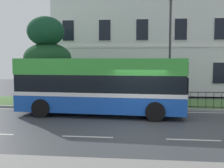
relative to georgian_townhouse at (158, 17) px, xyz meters
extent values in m
cube|color=#3D4044|center=(-1.61, -13.78, -6.91)|extent=(60.00, 56.00, 0.06)
cube|color=silver|center=(-1.61, -10.13, -6.88)|extent=(54.00, 0.14, 0.01)
cube|color=silver|center=(-3.61, -15.58, -6.88)|extent=(2.00, 0.12, 0.01)
cube|color=silver|center=(0.39, -15.58, -6.88)|extent=(2.00, 0.12, 0.01)
cube|color=#9E9E99|center=(-1.61, -9.66, -6.82)|extent=(57.00, 0.24, 0.12)
cube|color=#4F783D|center=(-1.61, -7.54, -6.82)|extent=(57.00, 4.00, 0.12)
cube|color=silver|center=(0.00, 0.01, -1.31)|extent=(17.72, 8.23, 10.91)
cube|color=white|center=(0.00, -4.14, -2.84)|extent=(17.72, 0.06, 0.20)
cube|color=#2D333D|center=(0.00, -4.15, -5.66)|extent=(1.10, 0.06, 2.20)
cube|color=white|center=(-7.38, -4.15, -4.92)|extent=(1.03, 0.04, 1.72)
cube|color=black|center=(-7.38, -4.17, -4.92)|extent=(0.93, 0.03, 1.62)
cube|color=white|center=(-4.43, -4.15, -4.92)|extent=(1.03, 0.04, 1.72)
cube|color=black|center=(-4.43, -4.17, -4.92)|extent=(0.93, 0.03, 1.62)
cube|color=white|center=(-1.48, -4.15, -4.92)|extent=(1.03, 0.04, 1.72)
cube|color=black|center=(-1.48, -4.17, -4.92)|extent=(0.93, 0.03, 1.62)
cube|color=white|center=(1.48, -4.15, -4.92)|extent=(1.03, 0.04, 1.72)
cube|color=black|center=(1.48, -4.17, -4.92)|extent=(0.93, 0.03, 1.62)
cube|color=white|center=(4.43, -4.15, -4.92)|extent=(1.03, 0.04, 1.72)
cube|color=black|center=(4.43, -4.17, -4.92)|extent=(0.93, 0.03, 1.62)
cube|color=white|center=(-7.38, -4.15, -1.56)|extent=(1.03, 0.04, 1.72)
cube|color=black|center=(-7.38, -4.17, -1.56)|extent=(0.93, 0.03, 1.62)
cube|color=white|center=(-4.43, -4.15, -1.56)|extent=(1.03, 0.04, 1.72)
cube|color=black|center=(-4.43, -4.17, -1.56)|extent=(0.93, 0.03, 1.62)
cube|color=white|center=(-1.48, -4.15, -1.56)|extent=(1.03, 0.04, 1.72)
cube|color=black|center=(-1.48, -4.17, -1.56)|extent=(0.93, 0.03, 1.62)
cube|color=white|center=(1.48, -4.15, -1.56)|extent=(1.03, 0.04, 1.72)
cube|color=black|center=(1.48, -4.17, -1.56)|extent=(0.93, 0.03, 1.62)
cube|color=white|center=(4.43, -4.15, -1.56)|extent=(1.03, 0.04, 1.72)
cube|color=black|center=(4.43, -4.17, -1.56)|extent=(0.93, 0.03, 1.62)
cube|color=black|center=(0.00, -9.38, -5.81)|extent=(15.40, 0.04, 0.04)
cube|color=black|center=(0.00, -9.38, -6.68)|extent=(15.40, 0.04, 0.04)
cylinder|color=black|center=(-7.70, -9.38, -6.29)|extent=(0.02, 0.02, 0.95)
cylinder|color=black|center=(-7.25, -9.38, -6.29)|extent=(0.02, 0.02, 0.95)
cylinder|color=black|center=(-6.79, -9.38, -6.29)|extent=(0.02, 0.02, 0.95)
cylinder|color=black|center=(-6.34, -9.38, -6.29)|extent=(0.02, 0.02, 0.95)
cylinder|color=black|center=(-5.89, -9.38, -6.29)|extent=(0.02, 0.02, 0.95)
cylinder|color=black|center=(-5.43, -9.38, -6.29)|extent=(0.02, 0.02, 0.95)
cylinder|color=black|center=(-4.98, -9.38, -6.29)|extent=(0.02, 0.02, 0.95)
cylinder|color=black|center=(-4.53, -9.38, -6.29)|extent=(0.02, 0.02, 0.95)
cylinder|color=black|center=(-4.08, -9.38, -6.29)|extent=(0.02, 0.02, 0.95)
cylinder|color=black|center=(-3.62, -9.38, -6.29)|extent=(0.02, 0.02, 0.95)
cylinder|color=black|center=(-3.17, -9.38, -6.29)|extent=(0.02, 0.02, 0.95)
cylinder|color=black|center=(-2.72, -9.38, -6.29)|extent=(0.02, 0.02, 0.95)
cylinder|color=black|center=(-2.26, -9.38, -6.29)|extent=(0.02, 0.02, 0.95)
cylinder|color=black|center=(-1.81, -9.38, -6.29)|extent=(0.02, 0.02, 0.95)
cylinder|color=black|center=(-1.36, -9.38, -6.29)|extent=(0.02, 0.02, 0.95)
cylinder|color=black|center=(-0.91, -9.38, -6.29)|extent=(0.02, 0.02, 0.95)
cylinder|color=black|center=(-0.45, -9.38, -6.29)|extent=(0.02, 0.02, 0.95)
cylinder|color=black|center=(0.00, -9.38, -6.29)|extent=(0.02, 0.02, 0.95)
cylinder|color=black|center=(0.45, -9.38, -6.29)|extent=(0.02, 0.02, 0.95)
cylinder|color=black|center=(0.91, -9.38, -6.29)|extent=(0.02, 0.02, 0.95)
cylinder|color=black|center=(1.36, -9.38, -6.29)|extent=(0.02, 0.02, 0.95)
cylinder|color=black|center=(1.81, -9.38, -6.29)|extent=(0.02, 0.02, 0.95)
cylinder|color=black|center=(2.26, -9.38, -6.29)|extent=(0.02, 0.02, 0.95)
cylinder|color=black|center=(2.72, -9.38, -6.29)|extent=(0.02, 0.02, 0.95)
cylinder|color=black|center=(3.17, -9.38, -6.29)|extent=(0.02, 0.02, 0.95)
cylinder|color=#423328|center=(-8.00, -7.94, -5.87)|extent=(0.38, 0.38, 1.79)
ellipsoid|color=#214A2D|center=(-8.00, -8.04, -5.51)|extent=(3.92, 3.92, 1.88)
ellipsoid|color=#194524|center=(-7.88, -7.73, -3.76)|extent=(3.19, 3.19, 2.01)
ellipsoid|color=#154029|center=(-7.88, -8.00, -2.02)|extent=(2.46, 2.46, 1.97)
cube|color=blue|center=(-3.71, -11.27, -6.12)|extent=(8.97, 3.00, 1.00)
cube|color=white|center=(-3.71, -11.27, -5.66)|extent=(8.99, 3.02, 0.20)
cube|color=black|center=(-3.71, -11.27, -5.15)|extent=(8.89, 2.96, 0.95)
cube|color=green|center=(-3.71, -11.27, -4.26)|extent=(8.97, 3.00, 0.84)
cube|color=black|center=(0.72, -11.53, -5.19)|extent=(0.18, 2.09, 0.87)
cube|color=black|center=(0.72, -11.53, -4.30)|extent=(0.16, 1.80, 0.53)
cylinder|color=silver|center=(0.77, -10.74, -6.40)|extent=(0.05, 0.20, 0.20)
cylinder|color=silver|center=(0.68, -12.33, -6.40)|extent=(0.05, 0.20, 0.20)
cylinder|color=black|center=(-0.73, -10.25, -6.40)|extent=(0.98, 0.36, 0.96)
cylinder|color=black|center=(-0.87, -12.64, -6.40)|extent=(0.98, 0.36, 0.96)
cylinder|color=black|center=(-6.55, -9.91, -6.40)|extent=(0.98, 0.36, 0.96)
cylinder|color=black|center=(-6.69, -12.30, -6.40)|extent=(0.98, 0.36, 0.96)
cylinder|color=#333338|center=(0.23, -8.39, -3.51)|extent=(0.14, 0.14, 6.52)
cylinder|color=#4C4742|center=(-5.25, -8.97, -6.29)|extent=(0.48, 0.48, 0.94)
ellipsoid|color=black|center=(-5.25, -8.97, -5.74)|extent=(0.49, 0.49, 0.17)
camera|label=1|loc=(-1.61, -25.67, -3.93)|focal=43.40mm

